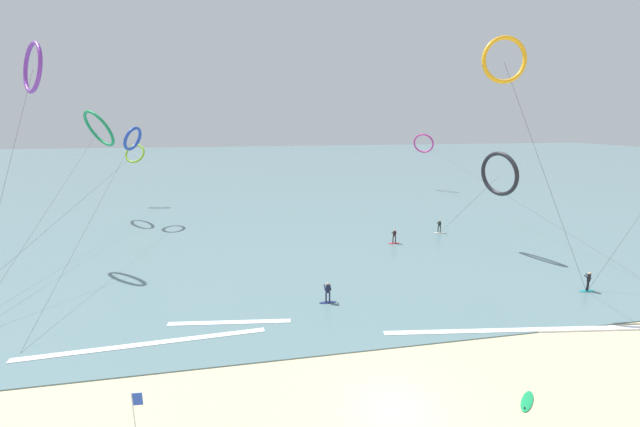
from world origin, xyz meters
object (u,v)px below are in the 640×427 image
surfer_navy (328,294)px  kite_emerald (99,129)px  kite_magenta (424,144)px  kite_amber (505,60)px  surfboard_spare (527,401)px  kite_cobalt (133,139)px  surfer_ivory (439,227)px  surfer_crimson (394,237)px  surfer_teal (588,283)px  kite_violet (32,68)px  kite_lime (134,154)px  beach_flag (136,408)px  kite_charcoal (499,174)px

surfer_navy → kite_emerald: kite_emerald is taller
kite_magenta → kite_amber: bearing=111.8°
kite_emerald → surfboard_spare: kite_emerald is taller
surfer_navy → kite_emerald: 43.50m
kite_amber → kite_magenta: (16.75, 48.30, -8.82)m
kite_amber → kite_cobalt: kite_amber is taller
surfer_ivory → surfer_crimson: same height
surfer_navy → kite_amber: kite_amber is taller
kite_amber → kite_magenta: 51.88m
surfer_teal → kite_violet: 52.77m
kite_magenta → kite_cobalt: bearing=61.2°
surfer_navy → kite_violet: size_ratio=0.08×
kite_lime → kite_cobalt: size_ratio=1.45×
kite_violet → surfboard_spare: kite_violet is taller
kite_cobalt → surfboard_spare: kite_cobalt is taller
kite_violet → kite_amber: bearing=28.2°
kite_lime → kite_amber: 56.82m
kite_emerald → kite_violet: size_ratio=1.76×
kite_emerald → beach_flag: (14.61, -44.77, -11.18)m
kite_amber → beach_flag: (-23.92, -11.20, -16.56)m
kite_lime → kite_emerald: size_ratio=1.35×
surfer_navy → kite_magenta: kite_magenta is taller
surfer_teal → beach_flag: bearing=-16.3°
surfer_crimson → kite_amber: kite_amber is taller
kite_amber → kite_emerald: kite_amber is taller
surfer_navy → surfer_crimson: size_ratio=1.00×
kite_amber → surfer_ivory: bearing=81.0°
kite_emerald → kite_violet: 18.85m
kite_violet → kite_cobalt: bearing=123.4°
kite_amber → kite_violet: bearing=164.6°
surfer_teal → kite_violet: kite_violet is taller
kite_emerald → kite_violet: (0.77, -17.88, 5.90)m
kite_magenta → surfer_crimson: bearing=101.9°
kite_lime → kite_violet: size_ratio=2.38×
kite_cobalt → kite_lime: bearing=-146.8°
surfer_crimson → kite_magenta: size_ratio=0.03×
surfer_teal → beach_flag: size_ratio=0.69×
surfer_teal → surfboard_spare: bearing=4.9°
surfer_ivory → surfboard_spare: bearing=-73.7°
beach_flag → kite_charcoal: bearing=33.6°
kite_lime → surfer_crimson: bearing=-20.3°
kite_cobalt → beach_flag: size_ratio=14.12×
kite_cobalt → beach_flag: (9.42, -40.99, -9.92)m
kite_emerald → beach_flag: bearing=155.0°
kite_amber → surfer_teal: bearing=-1.1°
kite_emerald → surfboard_spare: (33.43, -45.77, -12.79)m
surfer_teal → kite_emerald: kite_emerald is taller
surfer_crimson → kite_cobalt: (-31.16, 15.62, 10.75)m
surfer_navy → kite_magenta: bearing=-122.4°
kite_cobalt → beach_flag: bearing=32.0°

